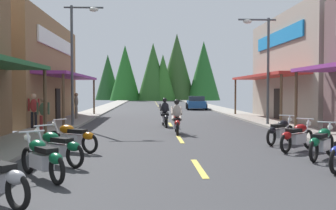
{
  "coord_description": "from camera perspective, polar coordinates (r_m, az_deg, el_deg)",
  "views": [
    {
      "loc": [
        -1.28,
        -1.58,
        1.96
      ],
      "look_at": [
        0.19,
        27.07,
        0.91
      ],
      "focal_mm": 41.76,
      "sensor_mm": 36.0,
      "label": 1
    }
  ],
  "objects": [
    {
      "name": "streetlamp_left",
      "position": [
        21.59,
        -13.06,
        8.0
      ],
      "size": [
        2.08,
        0.3,
        6.49
      ],
      "color": "#474C51",
      "rests_on": "ground"
    },
    {
      "name": "sidewalk_right",
      "position": [
        34.22,
        9.47,
        -1.11
      ],
      "size": [
        2.25,
        93.57,
        0.12
      ],
      "primitive_type": "cube",
      "color": "gray",
      "rests_on": "ground"
    },
    {
      "name": "ground",
      "position": [
        33.46,
        -0.73,
        -1.34
      ],
      "size": [
        9.88,
        93.57,
        0.1
      ],
      "primitive_type": "cube",
      "color": "#38383A"
    },
    {
      "name": "motorcycle_parked_left_2",
      "position": [
        10.7,
        -15.99,
        -5.87
      ],
      "size": [
        1.74,
        1.41,
        1.04
      ],
      "rotation": [
        0.0,
        0.0,
        2.47
      ],
      "color": "black",
      "rests_on": "ground"
    },
    {
      "name": "streetlamp_right",
      "position": [
        22.25,
        13.63,
        7.04
      ],
      "size": [
        2.08,
        0.3,
        5.95
      ],
      "color": "#474C51",
      "rests_on": "ground"
    },
    {
      "name": "motorcycle_parked_right_5",
      "position": [
        14.98,
        16.08,
        -3.61
      ],
      "size": [
        1.57,
        1.6,
        1.04
      ],
      "rotation": [
        0.0,
        0.0,
        0.8
      ],
      "color": "black",
      "rests_on": "ground"
    },
    {
      "name": "pedestrian_browsing",
      "position": [
        26.56,
        -13.24,
        0.12
      ],
      "size": [
        0.27,
        0.57,
        1.82
      ],
      "rotation": [
        0.0,
        0.0,
        3.11
      ],
      "color": "#726659",
      "rests_on": "ground"
    },
    {
      "name": "rider_cruising_lead",
      "position": [
        17.7,
        1.28,
        -2.12
      ],
      "size": [
        0.6,
        2.14,
        1.57
      ],
      "rotation": [
        0.0,
        0.0,
        1.54
      ],
      "color": "black",
      "rests_on": "ground"
    },
    {
      "name": "motorcycle_parked_left_1",
      "position": [
        9.11,
        -17.92,
        -7.28
      ],
      "size": [
        1.42,
        1.73,
        1.04
      ],
      "rotation": [
        0.0,
        0.0,
        2.25
      ],
      "color": "black",
      "rests_on": "ground"
    },
    {
      "name": "pedestrian_waiting",
      "position": [
        20.21,
        -19.0,
        -0.54
      ],
      "size": [
        0.57,
        0.28,
        1.82
      ],
      "rotation": [
        0.0,
        0.0,
        4.65
      ],
      "color": "black",
      "rests_on": "ground"
    },
    {
      "name": "storefront_right_far",
      "position": [
        27.97,
        23.09,
        4.97
      ],
      "size": [
        9.37,
        12.18,
        6.88
      ],
      "color": "gray",
      "rests_on": "ground"
    },
    {
      "name": "sidewalk_left",
      "position": [
        33.77,
        -11.07,
        -1.16
      ],
      "size": [
        2.25,
        93.57,
        0.12
      ],
      "primitive_type": "cube",
      "color": "gray",
      "rests_on": "ground"
    },
    {
      "name": "parked_car_curbside",
      "position": [
        40.82,
        4.13,
        0.31
      ],
      "size": [
        2.27,
        4.4,
        1.4
      ],
      "rotation": [
        0.0,
        0.0,
        1.51
      ],
      "color": "#1E4C8C",
      "rests_on": "ground"
    },
    {
      "name": "motorcycle_parked_right_3",
      "position": [
        12.09,
        21.54,
        -5.02
      ],
      "size": [
        1.47,
        1.68,
        1.04
      ],
      "rotation": [
        0.0,
        0.0,
        0.86
      ],
      "color": "black",
      "rests_on": "ground"
    },
    {
      "name": "pedestrian_by_shop",
      "position": [
        18.69,
        -17.76,
        -1.08
      ],
      "size": [
        0.57,
        0.3,
        1.65
      ],
      "rotation": [
        0.0,
        0.0,
        1.7
      ],
      "color": "maroon",
      "rests_on": "ground"
    },
    {
      "name": "treeline_backdrop",
      "position": [
        80.59,
        -1.41,
        4.86
      ],
      "size": [
        26.02,
        11.67,
        13.88
      ],
      "color": "#2C6623",
      "rests_on": "ground"
    },
    {
      "name": "centerline_dashes",
      "position": [
        36.14,
        -0.9,
        -1.0
      ],
      "size": [
        0.16,
        67.35,
        0.01
      ],
      "color": "#E0C64C",
      "rests_on": "ground"
    },
    {
      "name": "motorcycle_parked_right_4",
      "position": [
        13.4,
        18.32,
        -4.29
      ],
      "size": [
        1.67,
        1.49,
        1.04
      ],
      "rotation": [
        0.0,
        0.0,
        0.72
      ],
      "color": "black",
      "rests_on": "ground"
    },
    {
      "name": "motorcycle_parked_left_3",
      "position": [
        12.87,
        -13.81,
        -4.51
      ],
      "size": [
        1.86,
        1.23,
        1.04
      ],
      "rotation": [
        0.0,
        0.0,
        2.58
      ],
      "color": "black",
      "rests_on": "ground"
    },
    {
      "name": "rider_cruising_trailing",
      "position": [
        21.21,
        -0.5,
        -1.42
      ],
      "size": [
        0.6,
        2.14,
        1.57
      ],
      "rotation": [
        0.0,
        0.0,
        1.64
      ],
      "color": "black",
      "rests_on": "ground"
    }
  ]
}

